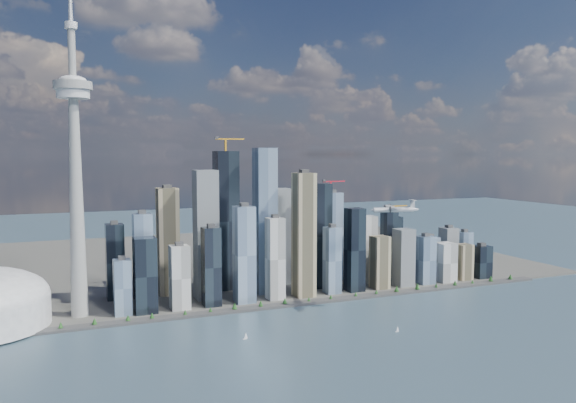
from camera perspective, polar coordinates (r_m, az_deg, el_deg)
name	(u,v)px	position (r m, az deg, el deg)	size (l,w,h in m)	color
ground	(346,358)	(726.72, 5.95, -15.53)	(4000.00, 4000.00, 0.00)	#2D4550
seawall	(275,306)	(943.10, -1.37, -10.58)	(1100.00, 22.00, 4.00)	#383838
land	(208,259)	(1362.66, -8.17, -5.84)	(1400.00, 900.00, 3.00)	#4C4C47
shoreline_trees	(275,302)	(941.32, -1.37, -10.18)	(960.53, 7.20, 8.80)	#3F2D1E
skyscraper_cluster	(288,245)	(1025.23, 0.00, -4.42)	(736.00, 142.00, 281.32)	black
needle_tower	(75,165)	(910.09, -20.80, 3.46)	(56.00, 56.00, 550.50)	#9C9B97
airplane	(395,209)	(906.34, 10.77, -0.76)	(79.10, 70.49, 19.49)	silver
sailboat_west	(246,337)	(791.57, -4.33, -13.54)	(7.27, 3.10, 10.04)	white
sailboat_east	(397,330)	(834.65, 11.05, -12.67)	(6.42, 2.31, 8.87)	white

